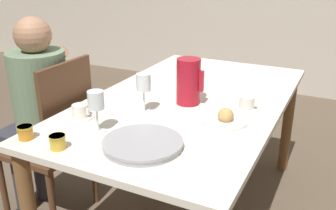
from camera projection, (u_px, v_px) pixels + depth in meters
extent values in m
cube|color=silver|center=(189.00, 101.00, 2.02)|extent=(0.97, 1.69, 0.03)
cylinder|color=brown|center=(178.00, 105.00, 2.99)|extent=(0.07, 0.07, 0.72)
cylinder|color=brown|center=(287.00, 124.00, 2.64)|extent=(0.07, 0.07, 0.72)
cylinder|color=#51331E|center=(3.00, 188.00, 2.16)|extent=(0.04, 0.04, 0.42)
cylinder|color=#51331E|center=(49.00, 160.00, 2.47)|extent=(0.04, 0.04, 0.42)
cylinder|color=#51331E|center=(53.00, 206.00, 2.01)|extent=(0.04, 0.04, 0.42)
cylinder|color=#51331E|center=(94.00, 173.00, 2.32)|extent=(0.04, 0.04, 0.42)
cube|color=#51331E|center=(46.00, 147.00, 2.16)|extent=(0.42, 0.42, 0.03)
cube|color=#51331E|center=(68.00, 110.00, 1.98)|extent=(0.03, 0.39, 0.51)
cylinder|color=#33333D|center=(21.00, 180.00, 2.22)|extent=(0.09, 0.09, 0.45)
cylinder|color=#33333D|center=(41.00, 167.00, 2.35)|extent=(0.09, 0.09, 0.45)
cube|color=#33333D|center=(34.00, 136.00, 2.16)|extent=(0.30, 0.34, 0.11)
cylinder|color=slate|center=(40.00, 93.00, 2.02)|extent=(0.30, 0.30, 0.46)
sphere|color=#A37556|center=(33.00, 35.00, 1.90)|extent=(0.19, 0.19, 0.19)
cylinder|color=#A37556|center=(51.00, 62.00, 2.19)|extent=(0.25, 0.06, 0.20)
cylinder|color=#A31423|center=(188.00, 81.00, 1.90)|extent=(0.12, 0.12, 0.24)
cube|color=#A31423|center=(202.00, 81.00, 1.87)|extent=(0.02, 0.02, 0.11)
cone|color=#A31423|center=(180.00, 62.00, 1.89)|extent=(0.04, 0.04, 0.04)
cylinder|color=white|center=(144.00, 111.00, 1.83)|extent=(0.07, 0.07, 0.00)
cylinder|color=white|center=(144.00, 101.00, 1.81)|extent=(0.01, 0.01, 0.11)
cylinder|color=white|center=(143.00, 82.00, 1.78)|extent=(0.07, 0.07, 0.08)
cylinder|color=white|center=(98.00, 131.00, 1.63)|extent=(0.07, 0.07, 0.00)
cylinder|color=white|center=(97.00, 120.00, 1.61)|extent=(0.01, 0.01, 0.10)
cylinder|color=white|center=(96.00, 100.00, 1.57)|extent=(0.07, 0.07, 0.08)
cylinder|color=gold|center=(96.00, 104.00, 1.58)|extent=(0.06, 0.06, 0.04)
cylinder|color=silver|center=(81.00, 117.00, 1.77)|extent=(0.13, 0.13, 0.01)
cylinder|color=silver|center=(80.00, 110.00, 1.76)|extent=(0.08, 0.08, 0.06)
cube|color=silver|center=(88.00, 111.00, 1.74)|extent=(0.01, 0.01, 0.03)
cylinder|color=silver|center=(246.00, 108.00, 1.87)|extent=(0.13, 0.13, 0.01)
cylinder|color=silver|center=(247.00, 102.00, 1.86)|extent=(0.08, 0.08, 0.06)
cube|color=silver|center=(256.00, 103.00, 1.84)|extent=(0.01, 0.01, 0.03)
cylinder|color=#9E9EA3|center=(143.00, 145.00, 1.49)|extent=(0.32, 0.32, 0.02)
cylinder|color=#9E9EA3|center=(143.00, 142.00, 1.48)|extent=(0.32, 0.32, 0.01)
cylinder|color=silver|center=(225.00, 121.00, 1.71)|extent=(0.20, 0.20, 0.01)
sphere|color=tan|center=(226.00, 115.00, 1.70)|extent=(0.07, 0.07, 0.07)
cylinder|color=#C67A1E|center=(25.00, 132.00, 1.55)|extent=(0.06, 0.06, 0.06)
cylinder|color=gold|center=(25.00, 127.00, 1.54)|extent=(0.07, 0.07, 0.01)
cylinder|color=gold|center=(58.00, 142.00, 1.47)|extent=(0.06, 0.06, 0.06)
cylinder|color=gold|center=(57.00, 136.00, 1.46)|extent=(0.07, 0.07, 0.01)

